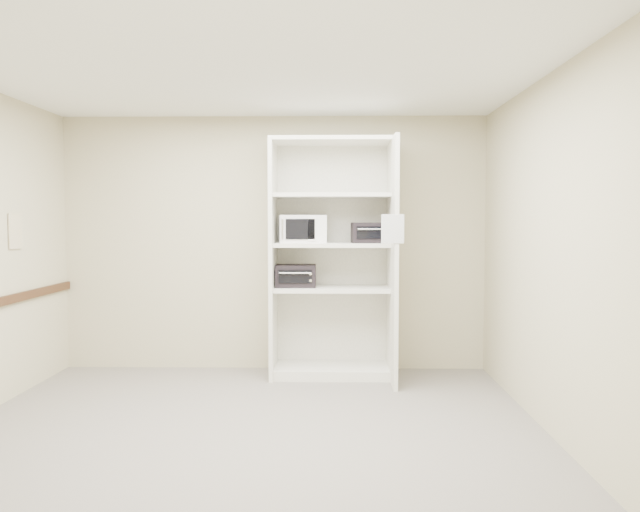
{
  "coord_description": "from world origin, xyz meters",
  "views": [
    {
      "loc": [
        0.63,
        -4.66,
        1.6
      ],
      "look_at": [
        0.5,
        1.44,
        1.25
      ],
      "focal_mm": 35.0,
      "sensor_mm": 36.0,
      "label": 1
    }
  ],
  "objects_px": {
    "shelving_unit": "(336,266)",
    "microwave": "(304,229)",
    "toaster_oven_upper": "(369,233)",
    "toaster_oven_lower": "(296,276)"
  },
  "relations": [
    {
      "from": "shelving_unit",
      "to": "microwave",
      "type": "distance_m",
      "value": 0.51
    },
    {
      "from": "microwave",
      "to": "toaster_oven_upper",
      "type": "relative_size",
      "value": 1.32
    },
    {
      "from": "toaster_oven_upper",
      "to": "shelving_unit",
      "type": "bearing_deg",
      "value": 169.05
    },
    {
      "from": "microwave",
      "to": "toaster_oven_upper",
      "type": "xyz_separation_m",
      "value": [
        0.67,
        -0.06,
        -0.04
      ]
    },
    {
      "from": "shelving_unit",
      "to": "microwave",
      "type": "bearing_deg",
      "value": 176.77
    },
    {
      "from": "toaster_oven_lower",
      "to": "microwave",
      "type": "bearing_deg",
      "value": 27.31
    },
    {
      "from": "shelving_unit",
      "to": "toaster_oven_upper",
      "type": "height_order",
      "value": "shelving_unit"
    },
    {
      "from": "microwave",
      "to": "toaster_oven_lower",
      "type": "relative_size",
      "value": 1.16
    },
    {
      "from": "microwave",
      "to": "toaster_oven_upper",
      "type": "height_order",
      "value": "microwave"
    },
    {
      "from": "toaster_oven_upper",
      "to": "microwave",
      "type": "bearing_deg",
      "value": 170.76
    }
  ]
}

